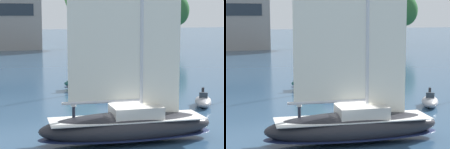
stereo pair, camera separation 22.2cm
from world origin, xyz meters
The scene contains 5 objects.
ground_plane centered at (0.00, 0.00, 0.00)m, with size 400.00×400.00×0.00m, color #2D4C6B.
tree_shore_center centered at (41.14, 71.95, 8.92)m, with size 6.19×6.19×12.74m.
sailboat_main centered at (0.02, 0.00, 1.23)m, with size 11.80×4.36×15.84m.
sailboat_moored_near_marina centered at (4.63, 19.44, 0.78)m, with size 8.66×3.64×11.54m.
motor_tender centered at (10.36, 7.89, 0.45)m, with size 3.07×3.89×1.40m.
Camera 1 is at (-10.01, -25.56, 8.25)m, focal length 70.00 mm.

